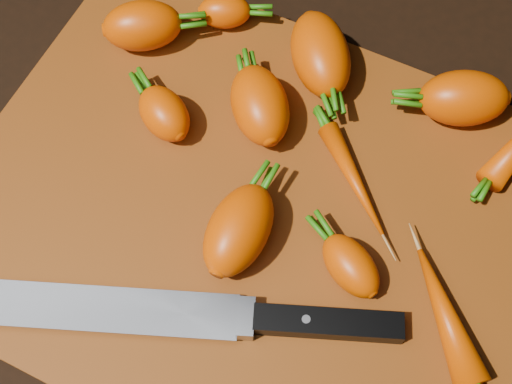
% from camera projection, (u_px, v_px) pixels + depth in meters
% --- Properties ---
extents(ground, '(2.00, 2.00, 0.01)m').
position_uv_depth(ground, '(251.00, 218.00, 0.63)').
color(ground, black).
extents(cutting_board, '(0.50, 0.40, 0.01)m').
position_uv_depth(cutting_board, '(251.00, 213.00, 0.62)').
color(cutting_board, '#73340A').
rests_on(cutting_board, ground).
extents(carrot_0, '(0.09, 0.08, 0.05)m').
position_uv_depth(carrot_0, '(142.00, 26.00, 0.67)').
color(carrot_0, '#F04E00').
rests_on(carrot_0, cutting_board).
extents(carrot_1, '(0.07, 0.06, 0.04)m').
position_uv_depth(carrot_1, '(164.00, 114.00, 0.63)').
color(carrot_1, '#F04E00').
rests_on(carrot_1, cutting_board).
extents(carrot_2, '(0.10, 0.10, 0.05)m').
position_uv_depth(carrot_2, '(320.00, 54.00, 0.65)').
color(carrot_2, '#F04E00').
rests_on(carrot_2, cutting_board).
extents(carrot_3, '(0.05, 0.09, 0.05)m').
position_uv_depth(carrot_3, '(239.00, 230.00, 0.58)').
color(carrot_3, '#F04E00').
rests_on(carrot_3, cutting_board).
extents(carrot_4, '(0.09, 0.08, 0.05)m').
position_uv_depth(carrot_4, '(464.00, 98.00, 0.63)').
color(carrot_4, '#F04E00').
rests_on(carrot_4, cutting_board).
extents(carrot_5, '(0.06, 0.05, 0.03)m').
position_uv_depth(carrot_5, '(225.00, 11.00, 0.68)').
color(carrot_5, '#F04E00').
rests_on(carrot_5, cutting_board).
extents(carrot_6, '(0.07, 0.06, 0.04)m').
position_uv_depth(carrot_6, '(351.00, 266.00, 0.57)').
color(carrot_6, '#F04E00').
rests_on(carrot_6, cutting_board).
extents(carrot_8, '(0.09, 0.09, 0.02)m').
position_uv_depth(carrot_8, '(354.00, 180.00, 0.61)').
color(carrot_8, '#F04E00').
rests_on(carrot_8, cutting_board).
extents(carrot_9, '(0.10, 0.10, 0.03)m').
position_uv_depth(carrot_9, '(445.00, 315.00, 0.56)').
color(carrot_9, '#F04E00').
rests_on(carrot_9, cutting_board).
extents(carrot_10, '(0.09, 0.09, 0.05)m').
position_uv_depth(carrot_10, '(260.00, 105.00, 0.63)').
color(carrot_10, '#F04E00').
rests_on(carrot_10, cutting_board).
extents(knife, '(0.32, 0.15, 0.02)m').
position_uv_depth(knife, '(134.00, 311.00, 0.57)').
color(knife, gray).
rests_on(knife, cutting_board).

